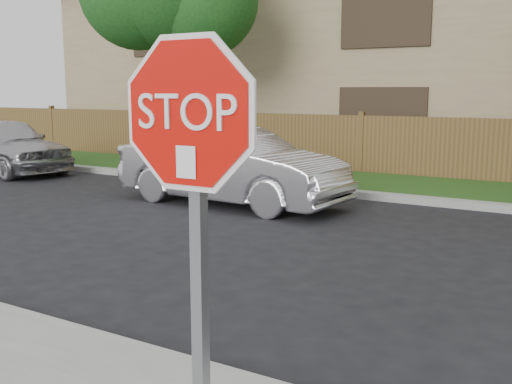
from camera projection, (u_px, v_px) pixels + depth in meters
The scene contains 5 objects.
far_curb at pixel (498, 207), 11.29m from camera, with size 70.00×0.30×0.15m, color gray.
grass_strip at pixel (511, 195), 12.68m from camera, with size 70.00×3.00×0.12m, color #1E4714.
stop_sign at pixel (192, 183), 2.79m from camera, with size 1.01×0.13×2.55m.
sedan_far_left at pixel (5, 145), 16.47m from camera, with size 1.81×4.51×1.54m, color #AFAEB3.
sedan_left at pixel (231, 165), 11.87m from camera, with size 1.66×4.77×1.57m, color silver.
Camera 1 is at (1.78, -3.70, 2.25)m, focal length 42.00 mm.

